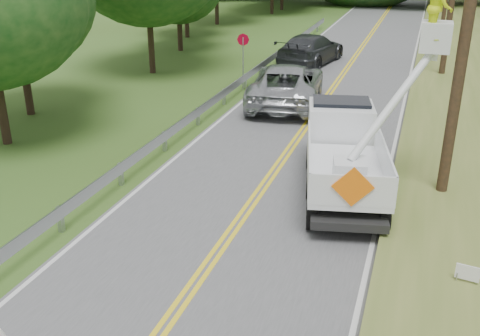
% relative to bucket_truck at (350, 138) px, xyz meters
% --- Properties ---
extents(road, '(7.20, 96.00, 0.03)m').
position_rel_bucket_truck_xyz_m(road, '(-2.29, 4.64, -1.42)').
color(road, '#545557').
rests_on(road, ground).
extents(guardrail, '(0.18, 48.00, 0.77)m').
position_rel_bucket_truck_xyz_m(guardrail, '(-6.31, 5.55, -0.88)').
color(guardrail, '#A2A6AA').
rests_on(guardrail, ground).
extents(bucket_truck, '(4.04, 6.36, 6.09)m').
position_rel_bucket_truck_xyz_m(bucket_truck, '(0.00, 0.00, 0.00)').
color(bucket_truck, black).
rests_on(bucket_truck, road).
extents(suv_silver, '(3.80, 6.73, 1.77)m').
position_rel_bucket_truck_xyz_m(suv_silver, '(-3.80, 7.58, -0.53)').
color(suv_silver, '#ABAFB3').
rests_on(suv_silver, road).
extents(suv_darkgrey, '(3.36, 6.16, 1.69)m').
position_rel_bucket_truck_xyz_m(suv_darkgrey, '(-4.50, 16.04, -0.57)').
color(suv_darkgrey, '#333639').
rests_on(suv_darkgrey, road).
extents(stop_sign_permanent, '(0.57, 0.12, 2.70)m').
position_rel_bucket_truck_xyz_m(stop_sign_permanent, '(-6.36, 9.23, 0.38)').
color(stop_sign_permanent, '#A2A6AA').
rests_on(stop_sign_permanent, ground).
extents(yard_sign, '(0.48, 0.10, 0.70)m').
position_rel_bucket_truck_xyz_m(yard_sign, '(3.20, -4.96, -0.93)').
color(yard_sign, white).
rests_on(yard_sign, ground).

